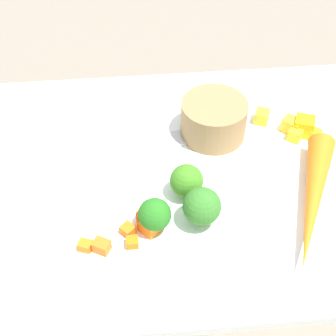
# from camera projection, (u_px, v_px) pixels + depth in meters

# --- Properties ---
(ground_plane) EXTENTS (4.00, 4.00, 0.00)m
(ground_plane) POSITION_uv_depth(u_px,v_px,m) (168.00, 181.00, 0.57)
(ground_plane) COLOR #72685B
(cutting_board) EXTENTS (0.51, 0.37, 0.01)m
(cutting_board) POSITION_uv_depth(u_px,v_px,m) (168.00, 178.00, 0.57)
(cutting_board) COLOR white
(cutting_board) RESTS_ON ground_plane
(prep_bowl) EXTENTS (0.08, 0.08, 0.05)m
(prep_bowl) POSITION_uv_depth(u_px,v_px,m) (214.00, 119.00, 0.59)
(prep_bowl) COLOR olive
(prep_bowl) RESTS_ON cutting_board
(chef_knife) EXTENTS (0.34, 0.09, 0.02)m
(chef_knife) POSITION_uv_depth(u_px,v_px,m) (19.00, 168.00, 0.56)
(chef_knife) COLOR silver
(chef_knife) RESTS_ON cutting_board
(whole_carrot) EXTENTS (0.10, 0.17, 0.03)m
(whole_carrot) POSITION_uv_depth(u_px,v_px,m) (313.00, 200.00, 0.52)
(whole_carrot) COLOR orange
(whole_carrot) RESTS_ON cutting_board
(carrot_dice_0) EXTENTS (0.02, 0.02, 0.01)m
(carrot_dice_0) POSITION_uv_depth(u_px,v_px,m) (102.00, 246.00, 0.49)
(carrot_dice_0) COLOR orange
(carrot_dice_0) RESTS_ON cutting_board
(carrot_dice_1) EXTENTS (0.02, 0.02, 0.01)m
(carrot_dice_1) POSITION_uv_depth(u_px,v_px,m) (128.00, 230.00, 0.50)
(carrot_dice_1) COLOR orange
(carrot_dice_1) RESTS_ON cutting_board
(carrot_dice_2) EXTENTS (0.03, 0.03, 0.02)m
(carrot_dice_2) POSITION_uv_depth(u_px,v_px,m) (150.00, 225.00, 0.50)
(carrot_dice_2) COLOR orange
(carrot_dice_2) RESTS_ON cutting_board
(carrot_dice_3) EXTENTS (0.01, 0.01, 0.01)m
(carrot_dice_3) POSITION_uv_depth(u_px,v_px,m) (132.00, 242.00, 0.49)
(carrot_dice_3) COLOR orange
(carrot_dice_3) RESTS_ON cutting_board
(carrot_dice_4) EXTENTS (0.02, 0.02, 0.02)m
(carrot_dice_4) POSITION_uv_depth(u_px,v_px,m) (145.00, 216.00, 0.51)
(carrot_dice_4) COLOR orange
(carrot_dice_4) RESTS_ON cutting_board
(carrot_dice_5) EXTENTS (0.02, 0.01, 0.01)m
(carrot_dice_5) POSITION_uv_depth(u_px,v_px,m) (85.00, 246.00, 0.49)
(carrot_dice_5) COLOR orange
(carrot_dice_5) RESTS_ON cutting_board
(pepper_dice_0) EXTENTS (0.02, 0.02, 0.01)m
(pepper_dice_0) POSITION_uv_depth(u_px,v_px,m) (314.00, 134.00, 0.60)
(pepper_dice_0) COLOR yellow
(pepper_dice_0) RESTS_ON cutting_board
(pepper_dice_1) EXTENTS (0.03, 0.03, 0.02)m
(pepper_dice_1) POSITION_uv_depth(u_px,v_px,m) (304.00, 126.00, 0.60)
(pepper_dice_1) COLOR yellow
(pepper_dice_1) RESTS_ON cutting_board
(pepper_dice_2) EXTENTS (0.02, 0.02, 0.01)m
(pepper_dice_2) POSITION_uv_depth(u_px,v_px,m) (296.00, 134.00, 0.59)
(pepper_dice_2) COLOR yellow
(pepper_dice_2) RESTS_ON cutting_board
(pepper_dice_3) EXTENTS (0.02, 0.02, 0.02)m
(pepper_dice_3) POSITION_uv_depth(u_px,v_px,m) (262.00, 117.00, 0.62)
(pepper_dice_3) COLOR yellow
(pepper_dice_3) RESTS_ON cutting_board
(pepper_dice_4) EXTENTS (0.03, 0.03, 0.02)m
(pepper_dice_4) POSITION_uv_depth(u_px,v_px,m) (292.00, 126.00, 0.60)
(pepper_dice_4) COLOR yellow
(pepper_dice_4) RESTS_ON cutting_board
(broccoli_floret_0) EXTENTS (0.04, 0.04, 0.04)m
(broccoli_floret_0) POSITION_uv_depth(u_px,v_px,m) (187.00, 181.00, 0.53)
(broccoli_floret_0) COLOR #85AC64
(broccoli_floret_0) RESTS_ON cutting_board
(broccoli_floret_1) EXTENTS (0.03, 0.03, 0.04)m
(broccoli_floret_1) POSITION_uv_depth(u_px,v_px,m) (155.00, 215.00, 0.49)
(broccoli_floret_1) COLOR #87AF5B
(broccoli_floret_1) RESTS_ON cutting_board
(broccoli_floret_2) EXTENTS (0.04, 0.04, 0.04)m
(broccoli_floret_2) POSITION_uv_depth(u_px,v_px,m) (202.00, 207.00, 0.50)
(broccoli_floret_2) COLOR #98B36A
(broccoli_floret_2) RESTS_ON cutting_board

